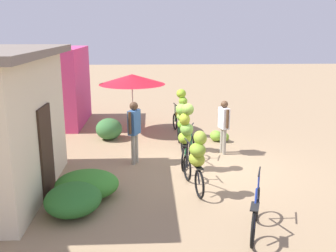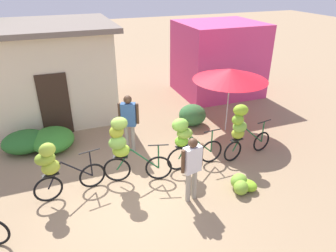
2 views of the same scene
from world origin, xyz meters
name	(u,v)px [view 1 (image 1 of 2)]	position (x,y,z in m)	size (l,w,h in m)	color
ground_plane	(207,167)	(0.00, 0.00, 0.00)	(60.00, 60.00, 0.00)	#967B5B
shop_pink	(47,86)	(5.10, 5.48, 1.46)	(3.20, 2.80, 2.92)	#D73E7B
hedge_bush_front_left	(73,199)	(-2.48, 3.09, 0.29)	(1.29, 1.14, 0.57)	#2A6A28
hedge_bush_front_right	(87,184)	(-1.72, 2.93, 0.29)	(1.24, 1.40, 0.57)	#37842B
hedge_bush_mid	(109,129)	(2.79, 2.92, 0.36)	(0.92, 0.87, 0.72)	#366D37
market_umbrella	(132,79)	(3.65, 2.15, 1.90)	(2.31, 2.31, 2.08)	beige
bicycle_leftmost	(255,214)	(-3.39, -0.37, 0.36)	(1.57, 0.59, 1.01)	black
bicycle_near_pile	(196,157)	(-1.69, 0.51, 0.86)	(1.65, 0.48, 1.49)	black
bicycle_center_loaded	(187,132)	(-0.10, 0.59, 1.01)	(1.64, 0.58, 1.77)	black
bicycle_by_shop	(182,122)	(1.52, 0.59, 0.89)	(1.63, 0.38, 1.48)	black
bicycle_rightmost	(181,109)	(3.08, 0.48, 0.97)	(1.67, 0.47, 1.65)	black
banana_pile_on_ground	(219,136)	(2.41, -0.75, 0.16)	(0.77, 0.75, 0.36)	#82BD23
person_vendor	(134,126)	(0.37, 1.96, 1.06)	(0.53, 0.35, 1.73)	gray
person_bystander	(224,122)	(1.13, -0.62, 0.97)	(0.57, 0.29, 1.60)	gray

